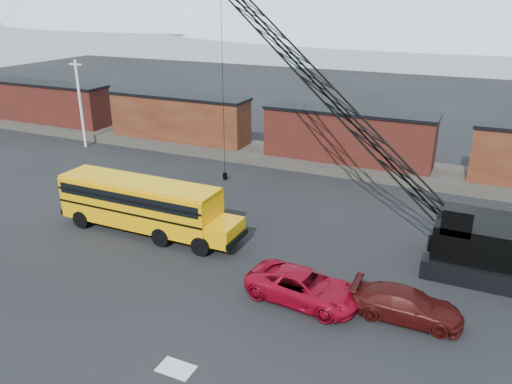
# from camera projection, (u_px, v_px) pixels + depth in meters

# --- Properties ---
(ground) EXTENTS (160.00, 160.00, 0.00)m
(ground) POSITION_uv_depth(u_px,v_px,m) (216.00, 310.00, 22.52)
(ground) COLOR black
(ground) RESTS_ON ground
(gravel_berm) EXTENTS (120.00, 5.00, 0.70)m
(gravel_berm) POSITION_uv_depth(u_px,v_px,m) (346.00, 164.00, 41.00)
(gravel_berm) COLOR #4D4640
(gravel_berm) RESTS_ON ground
(boxcar_west_far) EXTENTS (13.70, 3.10, 4.17)m
(boxcar_west_far) POSITION_uv_depth(u_px,v_px,m) (51.00, 103.00, 52.59)
(boxcar_west_far) COLOR #4A1814
(boxcar_west_far) RESTS_ON gravel_berm
(boxcar_west_near) EXTENTS (13.70, 3.10, 4.17)m
(boxcar_west_near) POSITION_uv_depth(u_px,v_px,m) (179.00, 117.00, 46.35)
(boxcar_west_near) COLOR #401612
(boxcar_west_near) RESTS_ON gravel_berm
(boxcar_mid) EXTENTS (13.70, 3.10, 4.17)m
(boxcar_mid) POSITION_uv_depth(u_px,v_px,m) (348.00, 136.00, 40.12)
(boxcar_mid) COLOR #4A1814
(boxcar_mid) RESTS_ON gravel_berm
(utility_pole) EXTENTS (1.40, 0.24, 8.00)m
(utility_pole) POSITION_uv_depth(u_px,v_px,m) (80.00, 103.00, 45.58)
(utility_pole) COLOR silver
(utility_pole) RESTS_ON ground
(snow_patch) EXTENTS (1.40, 0.90, 0.02)m
(snow_patch) POSITION_uv_depth(u_px,v_px,m) (176.00, 368.00, 18.94)
(snow_patch) COLOR silver
(snow_patch) RESTS_ON ground
(school_bus) EXTENTS (11.65, 2.65, 3.19)m
(school_bus) POSITION_uv_depth(u_px,v_px,m) (145.00, 204.00, 29.34)
(school_bus) COLOR #F4A305
(school_bus) RESTS_ON ground
(red_pickup) EXTENTS (5.58, 3.01, 1.49)m
(red_pickup) POSITION_uv_depth(u_px,v_px,m) (304.00, 287.00, 22.93)
(red_pickup) COLOR maroon
(red_pickup) RESTS_ON ground
(maroon_suv) EXTENTS (4.82, 2.02, 1.39)m
(maroon_suv) POSITION_uv_depth(u_px,v_px,m) (407.00, 305.00, 21.67)
(maroon_suv) COLOR #3F0D0B
(maroon_suv) RESTS_ON ground
(crawler_crane) EXTENTS (21.62, 9.18, 14.75)m
(crawler_crane) POSITION_uv_depth(u_px,v_px,m) (322.00, 87.00, 29.43)
(crawler_crane) COLOR black
(crawler_crane) RESTS_ON ground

